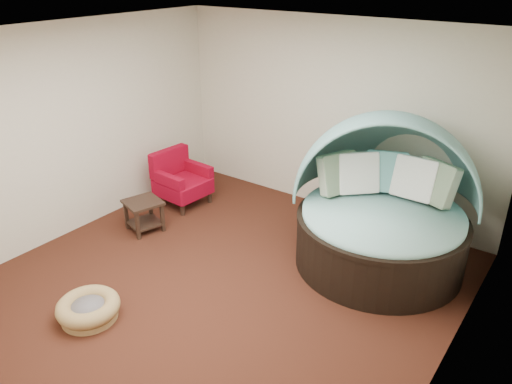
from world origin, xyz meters
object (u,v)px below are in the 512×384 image
Objects in this scene: pet_basket at (89,309)px; side_table at (144,211)px; canopy_daybed at (384,197)px; red_armchair at (180,180)px.

side_table reaches higher than pet_basket.
red_armchair is (-3.15, -0.27, -0.49)m from canopy_daybed.
red_armchair is at bearing 163.08° from canopy_daybed.
pet_basket is at bearing -146.64° from canopy_daybed.
canopy_daybed is at bearing 8.98° from red_armchair.
side_table is at bearing 119.52° from pet_basket.
canopy_daybed is at bearing 22.29° from side_table.
red_armchair reaches higher than pet_basket.
red_armchair is (-1.14, 2.61, 0.26)m from pet_basket.
side_table is (0.20, -0.94, -0.09)m from red_armchair.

